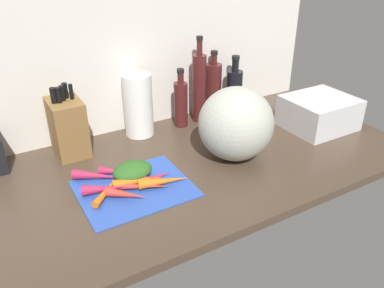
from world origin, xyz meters
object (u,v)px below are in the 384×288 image
(bottle_1, at_px, (199,87))
(dish_rack, at_px, (319,113))
(carrot_1, at_px, (108,189))
(carrot_2, at_px, (145,186))
(carrot_5, at_px, (126,194))
(bottle_0, at_px, (181,103))
(carrot_4, at_px, (96,176))
(carrot_6, at_px, (156,177))
(winter_squash, at_px, (236,124))
(carrot_7, at_px, (139,181))
(carrot_8, at_px, (152,179))
(cutting_board, at_px, (135,188))
(carrot_9, at_px, (164,181))
(carrot_3, at_px, (104,189))
(carrot_0, at_px, (114,171))
(bottle_3, at_px, (234,90))
(bottle_2, at_px, (213,88))
(knife_block, at_px, (68,127))
(paper_towel_roll, at_px, (138,105))

(bottle_1, xyz_separation_m, dish_rack, (0.40, -0.32, -0.09))
(carrot_1, distance_m, carrot_2, 0.11)
(carrot_5, xyz_separation_m, bottle_0, (0.41, 0.39, 0.08))
(carrot_4, xyz_separation_m, carrot_6, (0.17, -0.10, -0.01))
(carrot_1, height_order, winter_squash, winter_squash)
(carrot_6, bearing_deg, carrot_7, 179.29)
(carrot_8, bearing_deg, cutting_board, 172.84)
(carrot_4, bearing_deg, carrot_8, -35.74)
(carrot_5, xyz_separation_m, bottle_1, (0.50, 0.40, 0.13))
(carrot_7, bearing_deg, carrot_2, -73.89)
(carrot_7, xyz_separation_m, carrot_9, (0.07, -0.04, 0.00))
(carrot_2, height_order, carrot_3, carrot_3)
(bottle_1, bearing_deg, carrot_9, -133.18)
(carrot_9, bearing_deg, bottle_0, 54.39)
(cutting_board, xyz_separation_m, carrot_7, (0.02, 0.00, 0.02))
(carrot_5, bearing_deg, winter_squash, 7.28)
(carrot_5, distance_m, dish_rack, 0.91)
(cutting_board, height_order, carrot_6, carrot_6)
(dish_rack, bearing_deg, carrot_9, -174.08)
(carrot_0, height_order, carrot_4, carrot_4)
(cutting_board, distance_m, carrot_8, 0.06)
(carrot_3, xyz_separation_m, carrot_4, (0.00, 0.08, -0.00))
(carrot_7, bearing_deg, carrot_9, -31.75)
(carrot_1, xyz_separation_m, bottle_3, (0.73, 0.35, 0.08))
(bottle_2, bearing_deg, carrot_0, -153.49)
(carrot_0, bearing_deg, carrot_5, -96.03)
(carrot_1, height_order, carrot_6, carrot_1)
(carrot_3, height_order, bottle_2, bottle_2)
(carrot_0, xyz_separation_m, carrot_6, (0.11, -0.10, -0.00))
(carrot_1, relative_size, winter_squash, 0.65)
(winter_squash, bearing_deg, carrot_0, 168.47)
(bottle_3, height_order, dish_rack, bottle_3)
(knife_block, height_order, bottle_3, knife_block)
(carrot_5, bearing_deg, cutting_board, 44.42)
(bottle_0, height_order, bottle_2, bottle_2)
(bottle_1, bearing_deg, winter_squash, -99.24)
(carrot_1, distance_m, bottle_3, 0.81)
(carrot_2, distance_m, carrot_8, 0.04)
(knife_block, xyz_separation_m, dish_rack, (0.96, -0.30, -0.04))
(carrot_2, xyz_separation_m, carrot_7, (-0.01, 0.03, 0.01))
(bottle_2, bearing_deg, carrot_3, -150.03)
(carrot_4, height_order, knife_block, knife_block)
(carrot_2, xyz_separation_m, carrot_4, (-0.12, 0.13, 0.01))
(carrot_2, distance_m, carrot_4, 0.17)
(carrot_2, distance_m, bottle_0, 0.51)
(bottle_0, relative_size, bottle_2, 0.87)
(carrot_3, xyz_separation_m, winter_squash, (0.50, -0.00, 0.11))
(carrot_1, bearing_deg, carrot_9, -18.37)
(carrot_2, bearing_deg, paper_towel_roll, 68.83)
(carrot_9, distance_m, knife_block, 0.44)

